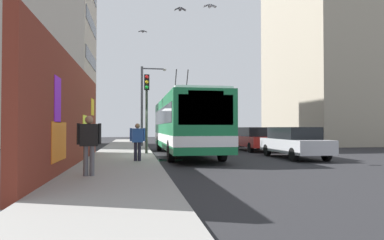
# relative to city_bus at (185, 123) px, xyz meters

# --- Properties ---
(ground_plane) EXTENTS (80.00, 80.00, 0.00)m
(ground_plane) POSITION_rel_city_bus_xyz_m (-1.04, 1.80, -1.81)
(ground_plane) COLOR #232326
(sidewalk_slab) EXTENTS (48.00, 3.20, 0.15)m
(sidewalk_slab) POSITION_rel_city_bus_xyz_m (-1.04, 3.40, -1.74)
(sidewalk_slab) COLOR gray
(sidewalk_slab) RESTS_ON ground_plane
(graffiti_wall) EXTENTS (13.25, 0.32, 4.06)m
(graffiti_wall) POSITION_rel_city_bus_xyz_m (-5.42, 5.15, 0.22)
(graffiti_wall) COLOR maroon
(graffiti_wall) RESTS_ON ground_plane
(building_far_left) EXTENTS (8.34, 8.80, 20.36)m
(building_far_left) POSITION_rel_city_bus_xyz_m (12.23, 11.00, 8.37)
(building_far_left) COLOR #B2A899
(building_far_left) RESTS_ON ground_plane
(building_far_right) EXTENTS (13.21, 7.21, 19.37)m
(building_far_right) POSITION_rel_city_bus_xyz_m (11.85, -15.20, 7.87)
(building_far_right) COLOR #9E937F
(building_far_right) RESTS_ON ground_plane
(city_bus) EXTENTS (11.64, 2.65, 5.04)m
(city_bus) POSITION_rel_city_bus_xyz_m (0.00, 0.00, 0.00)
(city_bus) COLOR #19723F
(city_bus) RESTS_ON ground_plane
(parked_car_silver) EXTENTS (4.81, 1.84, 1.58)m
(parked_car_silver) POSITION_rel_city_bus_xyz_m (-2.76, -5.20, -0.98)
(parked_car_silver) COLOR #B7B7BC
(parked_car_silver) RESTS_ON ground_plane
(parked_car_red) EXTENTS (4.74, 1.93, 1.58)m
(parked_car_red) POSITION_rel_city_bus_xyz_m (3.00, -5.20, -0.98)
(parked_car_red) COLOR #B21E19
(parked_car_red) RESTS_ON ground_plane
(parked_car_champagne) EXTENTS (4.06, 1.92, 1.58)m
(parked_car_champagne) POSITION_rel_city_bus_xyz_m (9.22, -5.20, -0.98)
(parked_car_champagne) COLOR #C6B793
(parked_car_champagne) RESTS_ON ground_plane
(parked_car_navy) EXTENTS (4.90, 1.78, 1.58)m
(parked_car_navy) POSITION_rel_city_bus_xyz_m (15.61, -5.20, -0.98)
(parked_car_navy) COLOR navy
(parked_car_navy) RESTS_ON ground_plane
(pedestrian_at_curb) EXTENTS (0.22, 0.65, 1.58)m
(pedestrian_at_curb) POSITION_rel_city_bus_xyz_m (-4.42, 2.67, -0.74)
(pedestrian_at_curb) COLOR #1E1E2D
(pedestrian_at_curb) RESTS_ON sidewalk_slab
(pedestrian_near_wall) EXTENTS (0.23, 0.69, 1.75)m
(pedestrian_near_wall) POSITION_rel_city_bus_xyz_m (-8.72, 4.10, -0.63)
(pedestrian_near_wall) COLOR #595960
(pedestrian_near_wall) RESTS_ON sidewalk_slab
(traffic_light) EXTENTS (0.49, 0.28, 4.32)m
(traffic_light) POSITION_rel_city_bus_xyz_m (-0.28, 2.15, 1.24)
(traffic_light) COLOR #2D382D
(traffic_light) RESTS_ON sidewalk_slab
(street_lamp) EXTENTS (0.44, 1.96, 6.10)m
(street_lamp) POSITION_rel_city_bus_xyz_m (7.39, 2.01, 1.89)
(street_lamp) COLOR #4C4C51
(street_lamp) RESTS_ON sidewalk_slab
(curbside_puddle) EXTENTS (1.45, 1.45, 0.00)m
(curbside_puddle) POSITION_rel_city_bus_xyz_m (-2.59, 1.20, -1.81)
(curbside_puddle) COLOR black
(curbside_puddle) RESTS_ON ground_plane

